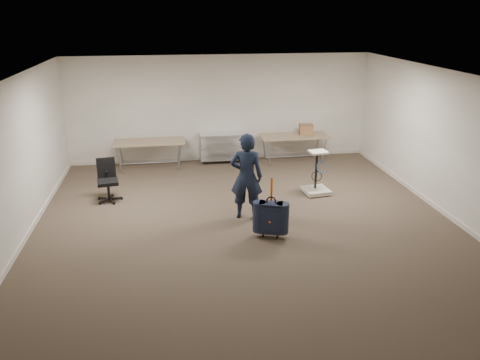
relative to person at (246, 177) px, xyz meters
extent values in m
plane|color=#483A2B|center=(-0.05, -0.58, -0.86)|extent=(9.00, 9.00, 0.00)
plane|color=beige|center=(-0.05, 3.92, 0.54)|extent=(8.00, 0.00, 8.00)
plane|color=beige|center=(-0.05, -5.08, 0.54)|extent=(8.00, 0.00, 8.00)
plane|color=beige|center=(-4.05, -0.58, 0.54)|extent=(0.00, 9.00, 9.00)
plane|color=beige|center=(3.95, -0.58, 0.54)|extent=(0.00, 9.00, 9.00)
plane|color=white|center=(-0.05, -0.58, 1.94)|extent=(8.00, 8.00, 0.00)
cube|color=silver|center=(-0.05, 3.91, -0.81)|extent=(8.00, 0.02, 0.10)
cube|color=silver|center=(-4.04, -0.58, -0.81)|extent=(0.02, 9.00, 0.10)
cube|color=silver|center=(3.94, -0.58, -0.81)|extent=(0.02, 9.00, 0.10)
cube|color=#927959|center=(-1.95, 3.37, -0.14)|extent=(1.80, 0.75, 0.03)
cylinder|color=gray|center=(-1.95, 3.37, -0.71)|extent=(1.50, 0.02, 0.02)
cylinder|color=gray|center=(-2.70, 3.07, -0.51)|extent=(0.13, 0.04, 0.69)
cylinder|color=gray|center=(-1.20, 3.07, -0.51)|extent=(0.13, 0.04, 0.69)
cylinder|color=gray|center=(-2.70, 3.67, -0.51)|extent=(0.13, 0.04, 0.69)
cylinder|color=gray|center=(-1.20, 3.67, -0.51)|extent=(0.13, 0.04, 0.69)
cube|color=#927959|center=(1.85, 3.37, -0.14)|extent=(1.80, 0.75, 0.03)
cylinder|color=gray|center=(1.85, 3.37, -0.71)|extent=(1.50, 0.02, 0.02)
cylinder|color=gray|center=(1.10, 3.07, -0.51)|extent=(0.13, 0.04, 0.69)
cylinder|color=gray|center=(2.60, 3.07, -0.51)|extent=(0.13, 0.04, 0.69)
cylinder|color=gray|center=(1.10, 3.67, -0.51)|extent=(0.13, 0.04, 0.69)
cylinder|color=gray|center=(2.60, 3.67, -0.51)|extent=(0.13, 0.04, 0.69)
cylinder|color=silver|center=(-0.65, 3.40, -0.46)|extent=(0.02, 0.02, 0.80)
cylinder|color=silver|center=(0.55, 3.40, -0.46)|extent=(0.02, 0.02, 0.80)
cylinder|color=silver|center=(-0.65, 3.85, -0.46)|extent=(0.02, 0.02, 0.80)
cylinder|color=silver|center=(0.55, 3.85, -0.46)|extent=(0.02, 0.02, 0.80)
cube|color=silver|center=(-0.05, 3.62, -0.76)|extent=(1.20, 0.45, 0.02)
cube|color=silver|center=(-0.05, 3.62, -0.41)|extent=(1.20, 0.45, 0.02)
cube|color=silver|center=(-0.05, 3.62, -0.08)|extent=(1.20, 0.45, 0.01)
imported|color=black|center=(0.00, 0.00, 0.00)|extent=(0.71, 0.55, 1.71)
cube|color=black|center=(0.29, -0.92, -0.46)|extent=(0.47, 0.36, 0.57)
cube|color=black|center=(0.30, -0.90, -0.76)|extent=(0.41, 0.28, 0.03)
cylinder|color=black|center=(0.16, -0.88, -0.82)|extent=(0.05, 0.08, 0.08)
cylinder|color=black|center=(0.41, -0.96, -0.82)|extent=(0.05, 0.08, 0.08)
torus|color=black|center=(0.29, -0.92, -0.15)|extent=(0.18, 0.08, 0.18)
cube|color=#F5600C|center=(0.30, -0.90, 0.06)|extent=(0.04, 0.02, 0.44)
cylinder|color=black|center=(-2.78, 1.28, -0.82)|extent=(0.55, 0.55, 0.08)
cylinder|color=black|center=(-2.78, 1.28, -0.63)|extent=(0.06, 0.06, 0.37)
cube|color=black|center=(-2.78, 1.28, -0.42)|extent=(0.49, 0.49, 0.07)
cube|color=black|center=(-2.81, 1.48, -0.16)|extent=(0.39, 0.12, 0.44)
cube|color=beige|center=(1.76, 1.04, -0.79)|extent=(0.60, 0.60, 0.09)
cylinder|color=black|center=(1.54, 0.82, -0.84)|extent=(0.06, 0.06, 0.04)
cylinder|color=black|center=(1.76, 1.09, -0.32)|extent=(0.05, 0.05, 0.86)
cube|color=beige|center=(1.76, 1.04, 0.11)|extent=(0.41, 0.37, 0.04)
torus|color=blue|center=(1.81, 0.95, -0.21)|extent=(0.29, 0.14, 0.26)
cube|color=#A56A4C|center=(2.19, 3.46, 0.01)|extent=(0.38, 0.30, 0.27)
camera|label=1|loc=(-1.39, -8.34, 3.02)|focal=35.00mm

